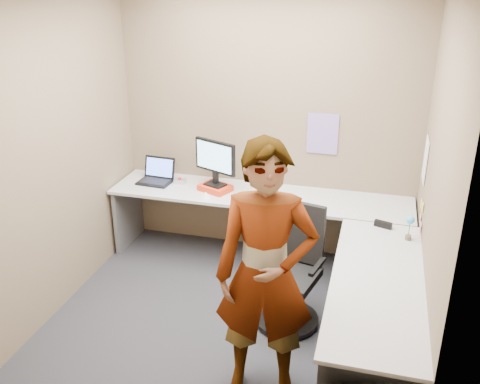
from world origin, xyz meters
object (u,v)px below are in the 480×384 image
(office_chair, at_px, (291,277))
(person, at_px, (266,274))
(desk, at_px, (292,240))
(monitor, at_px, (215,159))

(office_chair, relative_size, person, 0.55)
(desk, bearing_deg, office_chair, -80.00)
(office_chair, bearing_deg, person, -79.99)
(monitor, xyz_separation_m, office_chair, (0.94, -0.91, -0.64))
(desk, distance_m, office_chair, 0.38)
(office_chair, bearing_deg, monitor, 148.90)
(desk, bearing_deg, monitor, 146.51)
(desk, xyz_separation_m, monitor, (-0.88, 0.58, 0.47))
(monitor, bearing_deg, office_chair, -21.29)
(person, bearing_deg, desk, 81.86)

